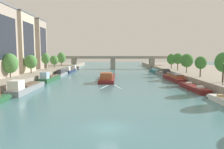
% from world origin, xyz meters
% --- Properties ---
extents(ground_plane, '(400.00, 400.00, 0.00)m').
position_xyz_m(ground_plane, '(0.00, 0.00, 0.00)').
color(ground_plane, teal).
extents(quay_left, '(36.00, 170.00, 2.21)m').
position_xyz_m(quay_left, '(-40.92, 55.00, 1.11)').
color(quay_left, gray).
rests_on(quay_left, ground).
extents(quay_right, '(36.00, 170.00, 2.21)m').
position_xyz_m(quay_right, '(40.92, 55.00, 1.11)').
color(quay_right, gray).
rests_on(quay_right, ground).
extents(barge_midriver, '(5.15, 24.60, 3.10)m').
position_xyz_m(barge_midriver, '(-1.54, 45.88, 0.90)').
color(barge_midriver, maroon).
rests_on(barge_midriver, ground).
extents(wake_behind_barge, '(5.60, 5.91, 0.03)m').
position_xyz_m(wake_behind_barge, '(-0.04, 31.04, 0.01)').
color(wake_behind_barge, silver).
rests_on(wake_behind_barge, ground).
extents(moored_boat_left_end, '(3.40, 16.68, 3.30)m').
position_xyz_m(moored_boat_left_end, '(-20.34, 24.05, 0.99)').
color(moored_boat_left_end, gray).
rests_on(moored_boat_left_end, ground).
extents(moored_boat_left_gap_after, '(3.38, 14.02, 3.33)m').
position_xyz_m(moored_boat_left_gap_after, '(-20.59, 42.71, 1.00)').
color(moored_boat_left_gap_after, '#235633').
rests_on(moored_boat_left_gap_after, ground).
extents(moored_boat_left_second, '(2.20, 12.79, 2.69)m').
position_xyz_m(moored_boat_left_second, '(-20.85, 59.64, 1.12)').
color(moored_boat_left_second, gray).
rests_on(moored_boat_left_second, ground).
extents(moored_boat_left_lone, '(2.74, 15.74, 3.24)m').
position_xyz_m(moored_boat_left_lone, '(-20.63, 74.57, 0.96)').
color(moored_boat_left_lone, '#1E284C').
rests_on(moored_boat_left_lone, ground).
extents(moored_boat_left_far, '(3.34, 16.79, 2.87)m').
position_xyz_m(moored_boat_left_far, '(-21.29, 91.77, 0.86)').
color(moored_boat_left_far, gray).
rests_on(moored_boat_left_far, ground).
extents(moored_boat_right_near, '(3.01, 14.62, 2.24)m').
position_xyz_m(moored_boat_right_near, '(20.41, 26.63, 0.60)').
color(moored_boat_right_near, maroon).
rests_on(moored_boat_right_near, ground).
extents(moored_boat_right_end, '(3.38, 16.78, 2.52)m').
position_xyz_m(moored_boat_right_end, '(20.61, 44.05, 1.06)').
color(moored_boat_right_end, maroon).
rests_on(moored_boat_right_end, ground).
extents(moored_boat_right_far, '(3.57, 15.20, 2.99)m').
position_xyz_m(moored_boat_right_far, '(21.04, 60.57, 0.88)').
color(moored_boat_right_far, gray).
rests_on(moored_boat_right_far, ground).
extents(moored_boat_right_gap_after, '(2.68, 12.98, 2.38)m').
position_xyz_m(moored_boat_right_gap_after, '(20.61, 76.00, 0.67)').
color(moored_boat_right_gap_after, '#23666B').
rests_on(moored_boat_right_gap_after, ground).
extents(tree_left_midway, '(4.57, 4.57, 6.86)m').
position_xyz_m(tree_left_midway, '(-28.61, 33.32, 6.29)').
color(tree_left_midway, brown).
rests_on(tree_left_midway, quay_left).
extents(tree_left_end_of_row, '(4.30, 4.30, 6.35)m').
position_xyz_m(tree_left_end_of_row, '(-28.36, 47.23, 6.17)').
color(tree_left_end_of_row, brown).
rests_on(tree_left_end_of_row, quay_left).
extents(tree_left_by_lamp, '(3.44, 3.44, 6.95)m').
position_xyz_m(tree_left_by_lamp, '(-27.86, 61.31, 6.93)').
color(tree_left_by_lamp, brown).
rests_on(tree_left_by_lamp, quay_left).
extents(tree_left_far, '(4.00, 4.00, 5.88)m').
position_xyz_m(tree_left_far, '(-28.31, 74.95, 5.87)').
color(tree_left_far, brown).
rests_on(tree_left_far, quay_left).
extents(tree_left_second, '(4.51, 4.51, 7.50)m').
position_xyz_m(tree_left_second, '(-28.12, 87.97, 6.78)').
color(tree_left_second, brown).
rests_on(tree_left_second, quay_left).
extents(tree_right_second, '(3.96, 3.96, 7.14)m').
position_xyz_m(tree_right_second, '(26.54, 24.52, 6.97)').
color(tree_right_second, brown).
rests_on(tree_right_second, quay_right).
extents(tree_right_distant, '(3.35, 3.35, 6.01)m').
position_xyz_m(tree_right_distant, '(26.10, 36.24, 6.33)').
color(tree_right_distant, brown).
rests_on(tree_right_distant, quay_right).
extents(tree_right_end_of_row, '(4.37, 4.37, 6.73)m').
position_xyz_m(tree_right_end_of_row, '(26.36, 48.51, 6.55)').
color(tree_right_end_of_row, brown).
rests_on(tree_right_end_of_row, quay_right).
extents(tree_right_midway, '(4.32, 4.32, 6.95)m').
position_xyz_m(tree_right_midway, '(26.59, 59.30, 6.97)').
color(tree_right_midway, brown).
rests_on(tree_right_midway, quay_right).
extents(tree_right_past_mid, '(4.00, 4.00, 6.70)m').
position_xyz_m(tree_right_past_mid, '(26.93, 69.91, 6.46)').
color(tree_right_past_mid, brown).
rests_on(tree_right_past_mid, quay_right).
extents(lamppost_right_bank, '(0.28, 0.28, 4.80)m').
position_xyz_m(lamppost_right_bank, '(24.38, 20.31, 4.84)').
color(lamppost_right_bank, black).
rests_on(lamppost_right_bank, quay_right).
extents(building_left_corner, '(13.22, 11.95, 21.70)m').
position_xyz_m(building_left_corner, '(-37.03, 51.97, 13.08)').
color(building_left_corner, beige).
rests_on(building_left_corner, quay_left).
extents(building_left_tall, '(10.61, 9.76, 22.34)m').
position_xyz_m(building_left_tall, '(-37.03, 71.05, 13.39)').
color(building_left_tall, '#A89989').
rests_on(building_left_tall, quay_left).
extents(bridge_far, '(69.83, 4.40, 7.57)m').
position_xyz_m(bridge_far, '(0.00, 97.05, 4.93)').
color(bridge_far, gray).
rests_on(bridge_far, ground).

